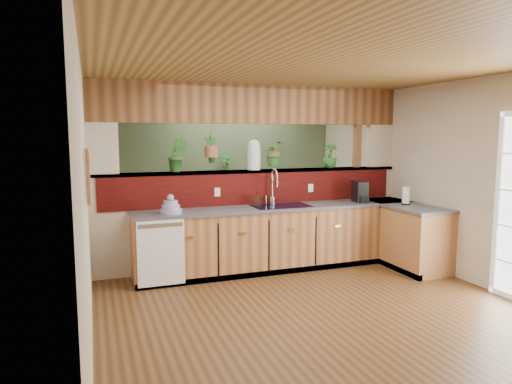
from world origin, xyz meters
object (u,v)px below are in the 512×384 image
object	(u,v)px
soap_dispenser	(257,199)
coffee_maker	(360,193)
shelving_console	(203,211)
faucet	(273,185)
dish_stack	(171,208)
paper_towel	(406,196)
glass_jar	(254,155)

from	to	relation	value
soap_dispenser	coffee_maker	xyz separation A→B (m)	(1.56, -0.19, 0.04)
soap_dispenser	shelving_console	size ratio (longest dim) A/B	0.13
faucet	dish_stack	xyz separation A→B (m)	(-1.51, -0.26, -0.20)
shelving_console	soap_dispenser	bearing A→B (deg)	-65.03
paper_towel	faucet	bearing A→B (deg)	160.61
soap_dispenser	glass_jar	distance (m)	0.66
soap_dispenser	coffee_maker	world-z (taller)	coffee_maker
dish_stack	paper_towel	world-z (taller)	paper_towel
paper_towel	shelving_console	size ratio (longest dim) A/B	0.17
dish_stack	glass_jar	distance (m)	1.52
dish_stack	soap_dispenser	bearing A→B (deg)	10.80
coffee_maker	paper_towel	distance (m)	0.65
paper_towel	soap_dispenser	bearing A→B (deg)	163.37
dish_stack	faucet	bearing A→B (deg)	9.84
dish_stack	coffee_maker	distance (m)	2.82
faucet	glass_jar	xyz separation A→B (m)	(-0.22, 0.22, 0.43)
soap_dispenser	paper_towel	bearing A→B (deg)	-16.63
faucet	paper_towel	bearing A→B (deg)	-19.39
glass_jar	dish_stack	bearing A→B (deg)	-159.39
dish_stack	glass_jar	world-z (taller)	glass_jar
dish_stack	soap_dispenser	xyz separation A→B (m)	(1.26, 0.24, 0.02)
soap_dispenser	coffee_maker	distance (m)	1.57
faucet	coffee_maker	size ratio (longest dim) A/B	1.69
faucet	soap_dispenser	bearing A→B (deg)	-175.11
dish_stack	glass_jar	xyz separation A→B (m)	(1.29, 0.49, 0.63)
dish_stack	glass_jar	bearing A→B (deg)	20.61
paper_towel	dish_stack	bearing A→B (deg)	173.59
soap_dispenser	shelving_console	world-z (taller)	soap_dispenser
coffee_maker	glass_jar	xyz separation A→B (m)	(-1.53, 0.43, 0.57)
faucet	paper_towel	xyz separation A→B (m)	(1.80, -0.63, -0.16)
soap_dispenser	shelving_console	xyz separation A→B (m)	(-0.28, 2.15, -0.50)
soap_dispenser	glass_jar	bearing A→B (deg)	82.02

